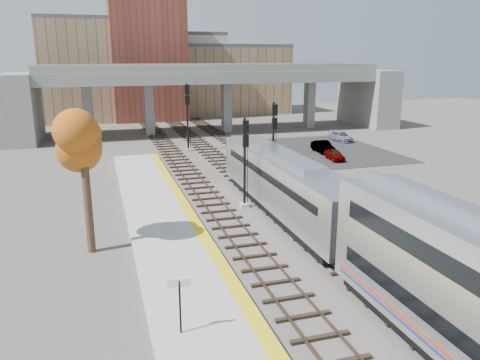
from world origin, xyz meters
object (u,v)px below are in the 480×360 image
object	(u,v)px
car_b	(323,147)
tree	(83,146)
signal_mast_near	(245,166)
car_c	(341,136)
signal_mast_mid	(273,145)
signal_mast_far	(188,117)
car_a	(335,155)
locomotive	(285,183)

from	to	relation	value
car_b	tree	bearing A→B (deg)	-137.77
signal_mast_near	car_c	size ratio (longest dim) A/B	1.59
signal_mast_mid	tree	distance (m)	18.03
signal_mast_near	car_c	world-z (taller)	signal_mast_near
signal_mast_far	car_b	world-z (taller)	signal_mast_far
signal_mast_far	car_b	bearing A→B (deg)	-20.94
car_a	signal_mast_near	bearing A→B (deg)	-132.74
signal_mast_far	car_b	size ratio (longest dim) A/B	1.92
signal_mast_far	car_a	bearing A→B (deg)	-33.92
tree	signal_mast_near	bearing A→B (deg)	25.36
tree	locomotive	bearing A→B (deg)	12.03
locomotive	car_c	distance (m)	30.28
tree	car_a	size ratio (longest dim) A/B	2.48
tree	car_c	size ratio (longest dim) A/B	2.00
car_a	signal_mast_far	bearing A→B (deg)	151.68
signal_mast_near	signal_mast_mid	bearing A→B (deg)	51.20
signal_mast_near	signal_mast_mid	size ratio (longest dim) A/B	0.93
signal_mast_mid	car_a	bearing A→B (deg)	36.48
signal_mast_mid	car_a	distance (m)	12.32
car_a	tree	bearing A→B (deg)	-139.07
signal_mast_mid	car_a	xyz separation A→B (m)	(9.64, 7.13, -2.83)
signal_mast_mid	car_c	distance (m)	23.40
locomotive	car_b	world-z (taller)	locomotive
signal_mast_near	car_a	distance (m)	18.56
car_a	locomotive	bearing A→B (deg)	-123.08
locomotive	signal_mast_near	bearing A→B (deg)	132.20
car_a	car_b	size ratio (longest dim) A/B	0.82
signal_mast_far	car_b	distance (m)	15.64
signal_mast_mid	car_b	size ratio (longest dim) A/B	1.74
locomotive	car_a	distance (m)	18.71
signal_mast_mid	tree	xyz separation A→B (m)	(-14.69, -10.12, 2.61)
signal_mast_mid	signal_mast_far	world-z (taller)	signal_mast_far
car_a	car_c	world-z (taller)	car_c
signal_mast_mid	car_c	bearing A→B (deg)	47.18
signal_mast_mid	car_a	world-z (taller)	signal_mast_mid
signal_mast_far	signal_mast_near	bearing A→B (deg)	-90.00
signal_mast_far	car_c	size ratio (longest dim) A/B	1.88
locomotive	car_a	xyz separation A→B (m)	(11.64, 14.54, -1.68)
tree	car_c	xyz separation A→B (m)	(30.48, 27.15, -5.41)
signal_mast_near	car_a	size ratio (longest dim) A/B	1.97
car_a	car_b	distance (m)	3.81
signal_mast_near	car_b	bearing A→B (deg)	48.21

